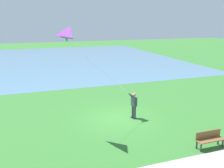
# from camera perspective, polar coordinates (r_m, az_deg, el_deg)

# --- Properties ---
(ground_plane) EXTENTS (120.00, 120.00, 0.00)m
(ground_plane) POSITION_cam_1_polar(r_m,az_deg,el_deg) (16.20, 1.60, -8.07)
(ground_plane) COLOR #33702D
(lake_water) EXTENTS (36.00, 44.00, 0.01)m
(lake_water) POSITION_cam_1_polar(r_m,az_deg,el_deg) (40.52, -17.15, 5.25)
(lake_water) COLOR teal
(lake_water) RESTS_ON ground
(person_kite_flyer) EXTENTS (0.51, 0.63, 1.83)m
(person_kite_flyer) POSITION_cam_1_polar(r_m,az_deg,el_deg) (15.88, 5.16, -4.56)
(person_kite_flyer) COLOR #232328
(person_kite_flyer) RESTS_ON ground
(flying_kite) EXTENTS (1.46, 4.22, 4.21)m
(flying_kite) POSITION_cam_1_polar(r_m,az_deg,el_deg) (12.93, -9.89, 11.40)
(flying_kite) COLOR purple
(park_bench_near_walkway) EXTENTS (0.45, 1.50, 0.88)m
(park_bench_near_walkway) POSITION_cam_1_polar(r_m,az_deg,el_deg) (13.48, 22.05, -11.79)
(park_bench_near_walkway) COLOR brown
(park_bench_near_walkway) RESTS_ON ground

